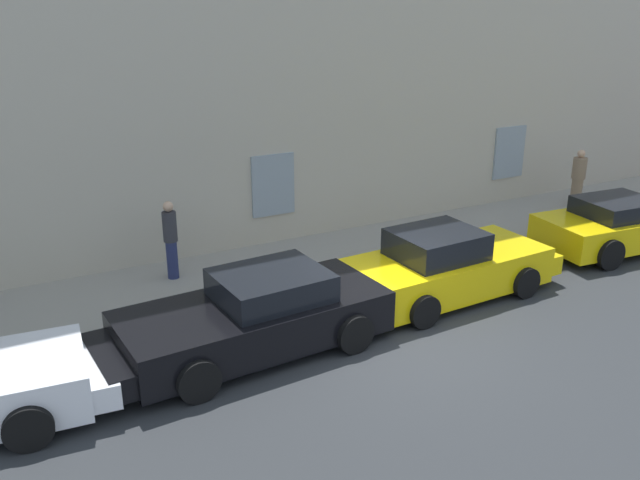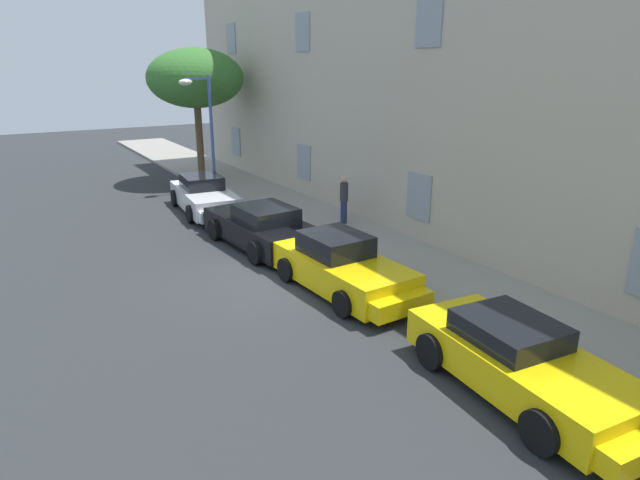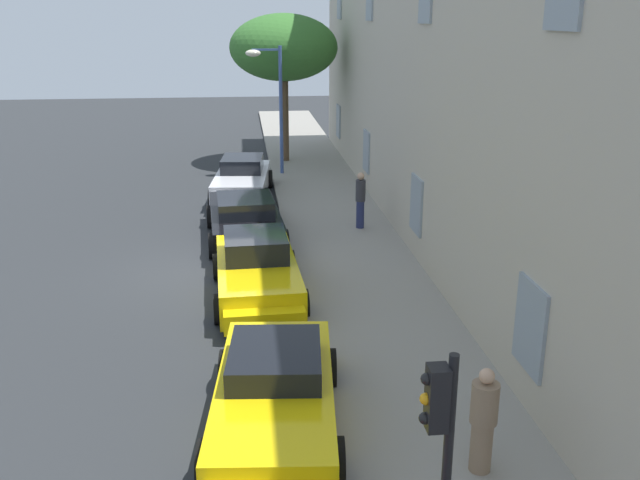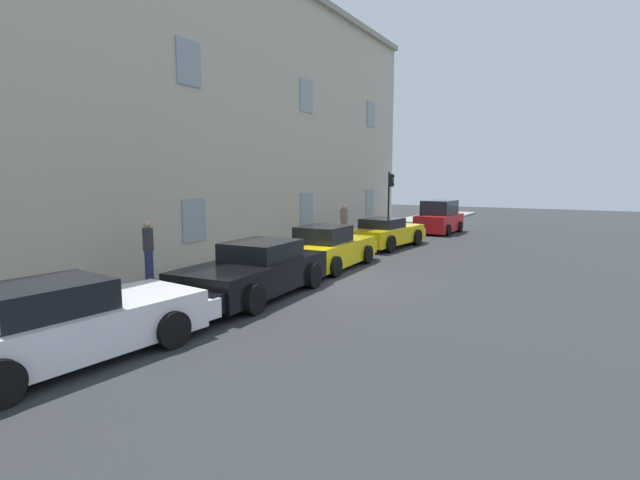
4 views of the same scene
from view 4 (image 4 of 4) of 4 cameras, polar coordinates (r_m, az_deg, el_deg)
ground_plane at (r=14.13m, az=1.54°, el=-5.08°), size 80.00×80.00×0.00m
sidewalk at (r=16.27m, az=-10.53°, el=-3.28°), size 60.00×3.37×0.14m
building_facade at (r=19.11m, az=-20.69°, el=15.43°), size 37.67×5.29×11.72m
sportscar_red_lead at (r=9.18m, az=-27.16°, el=-8.87°), size 5.09×2.36×1.41m
sportscar_yellow_flank at (r=12.40m, az=-8.36°, el=-3.99°), size 5.19×2.40×1.40m
sportscar_white_middle at (r=16.44m, az=1.16°, el=-1.10°), size 4.73×2.18×1.47m
sportscar_tail_end at (r=21.53m, az=8.06°, el=0.81°), size 4.92×2.36×1.31m
hatchback_parked at (r=27.42m, az=14.12°, el=2.55°), size 3.73×2.02×1.83m
traffic_light at (r=25.60m, az=8.43°, el=5.82°), size 0.22×0.36×3.25m
pedestrian_admiring at (r=14.58m, az=-19.91°, el=-0.98°), size 0.34×0.34×1.72m
pedestrian_strolling at (r=23.91m, az=2.90°, el=2.38°), size 0.40×0.40×1.62m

